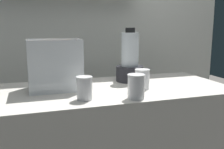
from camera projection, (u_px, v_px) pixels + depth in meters
back_wall_unit at (83, 26)px, 2.15m from camera, size 2.60×0.24×2.50m
carrot_display_bin at (55, 74)px, 1.46m from camera, size 0.29×0.22×0.29m
blender_pitcher at (130, 62)px, 1.67m from camera, size 0.18×0.18×0.35m
juice_cup_beet_far_left at (85, 89)px, 1.26m from camera, size 0.08×0.08×0.12m
juice_cup_mango_left at (136, 88)px, 1.28m from camera, size 0.09×0.09×0.12m
juice_cup_pomegranate_middle at (142, 80)px, 1.48m from camera, size 0.09×0.09×0.11m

